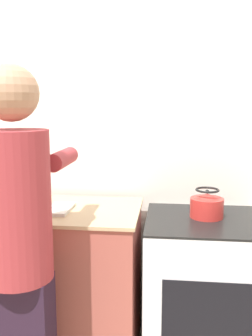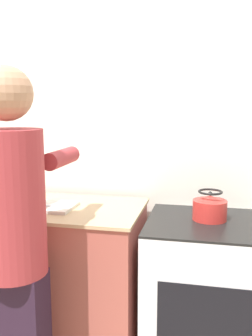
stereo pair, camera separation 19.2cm
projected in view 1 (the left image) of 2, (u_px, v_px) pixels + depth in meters
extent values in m
cube|color=silver|center=(79.00, 137.00, 2.39)|extent=(8.00, 0.05, 2.60)
cube|color=#9E4C42|center=(10.00, 285.00, 2.20)|extent=(1.50, 0.57, 0.91)
cube|color=tan|center=(6.00, 208.00, 2.12)|extent=(1.52, 0.60, 0.02)
cube|color=silver|center=(202.00, 297.00, 2.10)|extent=(0.63, 0.60, 0.88)
cube|color=black|center=(205.00, 220.00, 2.02)|extent=(0.63, 0.60, 0.01)
cube|color=black|center=(208.00, 319.00, 1.80)|extent=(0.44, 0.01, 0.39)
cylinder|color=maroon|center=(16.00, 206.00, 1.57)|extent=(0.29, 0.29, 0.64)
sphere|color=#A87A5B|center=(10.00, 93.00, 1.49)|extent=(0.23, 0.23, 0.23)
cylinder|color=maroon|center=(13.00, 158.00, 1.82)|extent=(0.08, 0.30, 0.08)
cylinder|color=maroon|center=(62.00, 159.00, 1.80)|extent=(0.08, 0.30, 0.08)
cube|color=silver|center=(41.00, 208.00, 2.05)|extent=(0.33, 0.23, 0.02)
cube|color=silver|center=(54.00, 207.00, 2.04)|extent=(0.15, 0.10, 0.01)
cube|color=black|center=(31.00, 209.00, 2.00)|extent=(0.10, 0.07, 0.01)
cylinder|color=red|center=(207.00, 208.00, 2.04)|extent=(0.18, 0.18, 0.11)
cone|color=red|center=(207.00, 196.00, 2.03)|extent=(0.15, 0.15, 0.03)
sphere|color=black|center=(207.00, 191.00, 2.03)|extent=(0.02, 0.02, 0.02)
torus|color=black|center=(207.00, 190.00, 2.03)|extent=(0.13, 0.13, 0.01)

